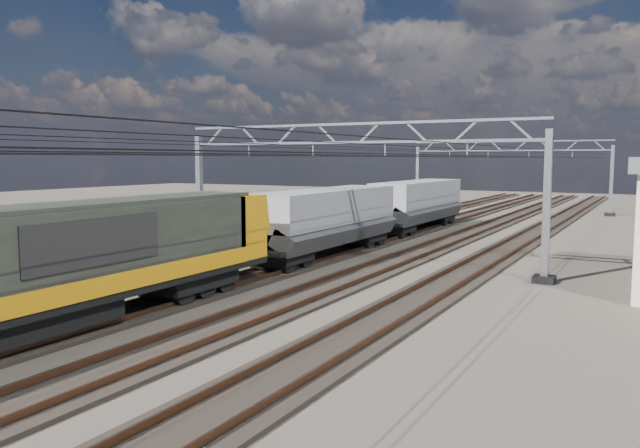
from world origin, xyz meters
The scene contains 11 objects.
ground centered at (0.00, 0.00, 0.00)m, with size 160.00×160.00×0.00m, color black.
track_outer_west centered at (-6.00, 0.00, 0.07)m, with size 2.60×140.00×0.30m.
track_loco centered at (-2.00, 0.00, 0.07)m, with size 2.60×140.00×0.30m.
track_inner_east centered at (2.00, 0.00, 0.07)m, with size 2.60×140.00×0.30m.
track_outer_east centered at (6.00, 0.00, 0.07)m, with size 2.60×140.00×0.30m.
catenary_gantry_mid centered at (0.00, 4.00, 3.91)m, with size 19.90×0.90×7.11m.
catenary_gantry_far centered at (0.00, 40.00, 3.91)m, with size 19.90×0.90×7.11m.
overhead_wires centered at (0.00, 8.00, 5.75)m, with size 12.03×140.00×0.53m.
locomotive centered at (-2.00, -12.26, 2.33)m, with size 2.76×21.10×3.62m.
hopper_wagon_lead centered at (-2.00, 5.44, 2.23)m, with size 3.38×13.00×3.25m.
hopper_wagon_mid centered at (-2.00, 19.64, 2.23)m, with size 3.38×13.00×3.25m.
Camera 1 is at (13.87, -23.92, 5.35)m, focal length 35.00 mm.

